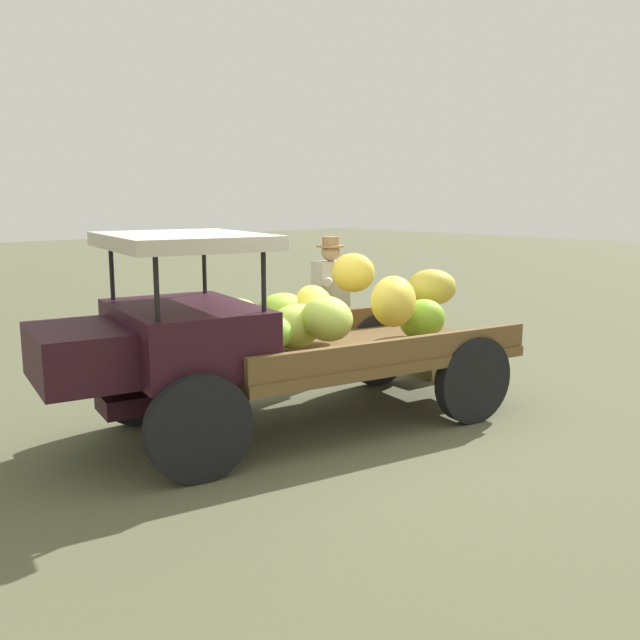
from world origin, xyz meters
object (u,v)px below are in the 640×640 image
farmer (331,299)px  loose_banana_bunch (207,369)px  truck (270,336)px  wooden_crate (429,359)px

farmer → loose_banana_bunch: 1.69m
farmer → loose_banana_bunch: (1.15, -0.93, -0.82)m
truck → farmer: 1.92m
wooden_crate → loose_banana_bunch: 2.71m
wooden_crate → loose_banana_bunch: wooden_crate is taller
wooden_crate → loose_banana_bunch: size_ratio=0.83×
truck → wooden_crate: size_ratio=8.94×
truck → farmer: truck is taller
farmer → wooden_crate: size_ratio=3.30×
farmer → wooden_crate: bearing=66.2°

